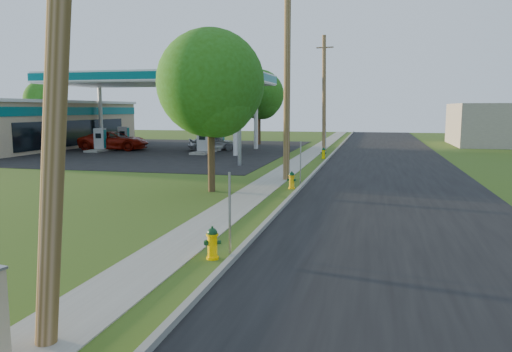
{
  "coord_description": "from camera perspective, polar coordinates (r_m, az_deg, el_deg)",
  "views": [
    {
      "loc": [
        3.6,
        -7.15,
        3.5
      ],
      "look_at": [
        0.0,
        8.0,
        1.4
      ],
      "focal_mm": 35.0,
      "sensor_mm": 36.0,
      "label": 1
    }
  ],
  "objects": [
    {
      "name": "fuel_pump_ne",
      "position": [
        39.49,
        -6.05,
        3.61
      ],
      "size": [
        1.2,
        3.2,
        1.9
      ],
      "color": "gray",
      "rests_on": "ground"
    },
    {
      "name": "sign_post_near",
      "position": [
        12.1,
        -3.02,
        -4.26
      ],
      "size": [
        0.05,
        0.04,
        2.0
      ],
      "primitive_type": "cube",
      "color": "gray",
      "rests_on": "ground"
    },
    {
      "name": "utility_pole_mid",
      "position": [
        24.56,
        3.57,
        11.06
      ],
      "size": [
        1.4,
        0.32,
        9.8
      ],
      "color": "brown",
      "rests_on": "ground"
    },
    {
      "name": "tree_verge",
      "position": [
        21.03,
        -5.03,
        10.07
      ],
      "size": [
        4.5,
        4.5,
        6.81
      ],
      "color": "#3E2F1D",
      "rests_on": "ground"
    },
    {
      "name": "tree_back",
      "position": [
        60.5,
        -23.02,
        7.84
      ],
      "size": [
        4.41,
        4.41,
        6.68
      ],
      "color": "#3E2F1D",
      "rests_on": "ground"
    },
    {
      "name": "hydrant_far",
      "position": [
        35.62,
        7.72,
        2.6
      ],
      "size": [
        0.4,
        0.36,
        0.79
      ],
      "color": "#E3CB01",
      "rests_on": "ground"
    },
    {
      "name": "utility_pole_far",
      "position": [
        42.38,
        7.79,
        9.38
      ],
      "size": [
        1.4,
        0.32,
        9.5
      ],
      "color": "brown",
      "rests_on": "ground"
    },
    {
      "name": "sign_post_far",
      "position": [
        35.6,
        7.96,
        3.58
      ],
      "size": [
        0.05,
        0.04,
        2.0
      ],
      "primitive_type": "cube",
      "color": "gray",
      "rests_on": "ground"
    },
    {
      "name": "sign_post_mid",
      "position": [
        23.53,
        5.11,
        1.55
      ],
      "size": [
        0.05,
        0.04,
        2.0
      ],
      "primitive_type": "cube",
      "color": "gray",
      "rests_on": "ground"
    },
    {
      "name": "fuel_pump_sw",
      "position": [
        46.79,
        -14.87,
        4.03
      ],
      "size": [
        1.2,
        3.2,
        1.9
      ],
      "color": "gray",
      "rests_on": "ground"
    },
    {
      "name": "road",
      "position": [
        17.53,
        16.08,
        -4.11
      ],
      "size": [
        8.0,
        120.0,
        0.02
      ],
      "primitive_type": "cube",
      "color": "black",
      "rests_on": "ground"
    },
    {
      "name": "car_silver",
      "position": [
        42.56,
        -5.0,
        3.88
      ],
      "size": [
        4.42,
        3.04,
        1.4
      ],
      "primitive_type": "imported",
      "rotation": [
        0.0,
        0.0,
        1.95
      ],
      "color": "#9EA0A4",
      "rests_on": "ground"
    },
    {
      "name": "fuel_pump_nw",
      "position": [
        43.32,
        -17.37,
        3.66
      ],
      "size": [
        1.2,
        3.2,
        1.9
      ],
      "color": "gray",
      "rests_on": "ground"
    },
    {
      "name": "gas_canopy",
      "position": [
        42.99,
        -11.01,
        10.74
      ],
      "size": [
        18.18,
        9.18,
        6.4
      ],
      "color": "silver",
      "rests_on": "ground"
    },
    {
      "name": "convenience_store",
      "position": [
        49.7,
        -24.73,
        5.41
      ],
      "size": [
        10.4,
        22.4,
        4.25
      ],
      "color": "tan",
      "rests_on": "ground"
    },
    {
      "name": "tree_lot",
      "position": [
        49.07,
        0.46,
        9.09
      ],
      "size": [
        4.82,
        4.82,
        7.3
      ],
      "color": "#3E2F1D",
      "rests_on": "ground"
    },
    {
      "name": "hydrant_near",
      "position": [
        11.81,
        -5.0,
        -7.65
      ],
      "size": [
        0.4,
        0.36,
        0.79
      ],
      "color": "#FFC200",
      "rests_on": "ground"
    },
    {
      "name": "fuel_pump_se",
      "position": [
        43.28,
        -4.28,
        3.99
      ],
      "size": [
        1.2,
        3.2,
        1.9
      ],
      "color": "gray",
      "rests_on": "ground"
    },
    {
      "name": "curb",
      "position": [
        17.76,
        3.07,
        -3.45
      ],
      "size": [
        0.15,
        120.0,
        0.15
      ],
      "primitive_type": "cube",
      "color": "gray",
      "rests_on": "ground"
    },
    {
      "name": "ground_plane",
      "position": [
        8.74,
        -12.74,
        -16.14
      ],
      "size": [
        140.0,
        140.0,
        0.0
      ],
      "primitive_type": "plane",
      "color": "#39551B",
      "rests_on": "ground"
    },
    {
      "name": "forecourt",
      "position": [
        43.92,
        -13.19,
        2.93
      ],
      "size": [
        26.0,
        28.0,
        0.02
      ],
      "primitive_type": "cube",
      "color": "black",
      "rests_on": "ground"
    },
    {
      "name": "sidewalk",
      "position": [
        18.16,
        -2.38,
        -3.39
      ],
      "size": [
        1.5,
        120.0,
        0.03
      ],
      "primitive_type": "cube",
      "color": "gray",
      "rests_on": "ground"
    },
    {
      "name": "price_pylon",
      "position": [
        30.8,
        -1.94,
        11.28
      ],
      "size": [
        0.34,
        2.04,
        6.85
      ],
      "color": "gray",
      "rests_on": "ground"
    },
    {
      "name": "utility_pole_near",
      "position": [
        7.56,
        -21.65,
        17.07
      ],
      "size": [
        1.4,
        0.32,
        9.48
      ],
      "color": "brown",
      "rests_on": "ground"
    },
    {
      "name": "car_red",
      "position": [
        44.22,
        -15.89,
        3.89
      ],
      "size": [
        6.07,
        3.41,
        1.6
      ],
      "primitive_type": "imported",
      "rotation": [
        0.0,
        0.0,
        1.71
      ],
      "color": "maroon",
      "rests_on": "ground"
    },
    {
      "name": "hydrant_mid",
      "position": [
        22.03,
        4.1,
        -0.48
      ],
      "size": [
        0.4,
        0.36,
        0.77
      ],
      "color": "#F0B20F",
      "rests_on": "ground"
    }
  ]
}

